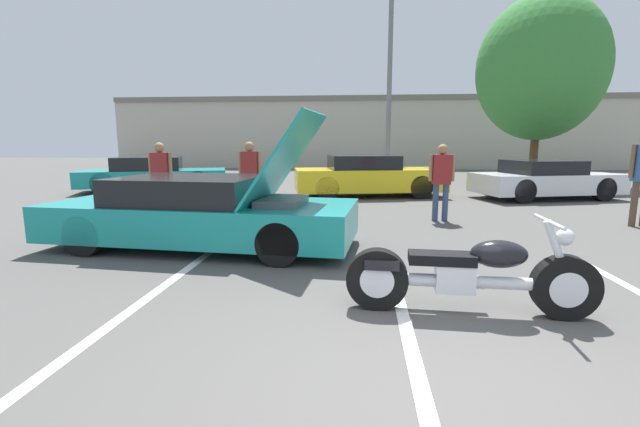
{
  "coord_description": "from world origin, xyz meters",
  "views": [
    {
      "loc": [
        -0.47,
        -2.56,
        1.63
      ],
      "look_at": [
        -0.93,
        2.37,
        0.8
      ],
      "focal_mm": 24.0,
      "sensor_mm": 36.0,
      "label": 1
    }
  ],
  "objects_px": {
    "spectator_by_show_car": "(442,176)",
    "motorcycle": "(468,275)",
    "parked_car_mid_row": "(368,177)",
    "light_pole": "(392,75)",
    "tree_background": "(541,68)",
    "parked_car_right_row": "(545,180)",
    "parked_car_left_row": "(153,175)",
    "spectator_midground": "(250,172)",
    "spectator_near_motorcycle": "(161,174)",
    "show_car_hood_open": "(204,212)"
  },
  "relations": [
    {
      "from": "tree_background",
      "to": "motorcycle",
      "type": "xyz_separation_m",
      "value": [
        -6.05,
        -14.39,
        -4.14
      ]
    },
    {
      "from": "show_car_hood_open",
      "to": "parked_car_left_row",
      "type": "xyz_separation_m",
      "value": [
        -4.43,
        7.28,
        0.01
      ]
    },
    {
      "from": "spectator_by_show_car",
      "to": "parked_car_right_row",
      "type": "bearing_deg",
      "value": 46.8
    },
    {
      "from": "motorcycle",
      "to": "spectator_by_show_car",
      "type": "relative_size",
      "value": 1.47
    },
    {
      "from": "tree_background",
      "to": "light_pole",
      "type": "bearing_deg",
      "value": -166.19
    },
    {
      "from": "motorcycle",
      "to": "show_car_hood_open",
      "type": "bearing_deg",
      "value": 148.9
    },
    {
      "from": "parked_car_left_row",
      "to": "spectator_midground",
      "type": "bearing_deg",
      "value": -62.0
    },
    {
      "from": "tree_background",
      "to": "motorcycle",
      "type": "height_order",
      "value": "tree_background"
    },
    {
      "from": "light_pole",
      "to": "show_car_hood_open",
      "type": "distance_m",
      "value": 11.73
    },
    {
      "from": "light_pole",
      "to": "spectator_by_show_car",
      "type": "relative_size",
      "value": 4.71
    },
    {
      "from": "spectator_midground",
      "to": "parked_car_mid_row",
      "type": "bearing_deg",
      "value": 52.2
    },
    {
      "from": "spectator_midground",
      "to": "light_pole",
      "type": "bearing_deg",
      "value": 64.09
    },
    {
      "from": "light_pole",
      "to": "parked_car_mid_row",
      "type": "xyz_separation_m",
      "value": [
        -0.91,
        -3.96,
        -3.52
      ]
    },
    {
      "from": "light_pole",
      "to": "tree_background",
      "type": "distance_m",
      "value": 6.14
    },
    {
      "from": "parked_car_right_row",
      "to": "spectator_midground",
      "type": "distance_m",
      "value": 8.53
    },
    {
      "from": "spectator_near_motorcycle",
      "to": "spectator_by_show_car",
      "type": "relative_size",
      "value": 1.02
    },
    {
      "from": "show_car_hood_open",
      "to": "motorcycle",
      "type": "bearing_deg",
      "value": -28.88
    },
    {
      "from": "tree_background",
      "to": "parked_car_left_row",
      "type": "distance_m",
      "value": 15.26
    },
    {
      "from": "parked_car_mid_row",
      "to": "spectator_by_show_car",
      "type": "height_order",
      "value": "spectator_by_show_car"
    },
    {
      "from": "show_car_hood_open",
      "to": "spectator_near_motorcycle",
      "type": "height_order",
      "value": "show_car_hood_open"
    },
    {
      "from": "parked_car_right_row",
      "to": "light_pole",
      "type": "bearing_deg",
      "value": 120.39
    },
    {
      "from": "spectator_near_motorcycle",
      "to": "spectator_midground",
      "type": "relative_size",
      "value": 0.99
    },
    {
      "from": "light_pole",
      "to": "show_car_hood_open",
      "type": "xyz_separation_m",
      "value": [
        -3.57,
        -10.59,
        -3.57
      ]
    },
    {
      "from": "tree_background",
      "to": "show_car_hood_open",
      "type": "height_order",
      "value": "tree_background"
    },
    {
      "from": "motorcycle",
      "to": "parked_car_mid_row",
      "type": "distance_m",
      "value": 9.0
    },
    {
      "from": "motorcycle",
      "to": "parked_car_right_row",
      "type": "xyz_separation_m",
      "value": [
        4.29,
        8.86,
        0.17
      ]
    },
    {
      "from": "parked_car_left_row",
      "to": "spectator_by_show_car",
      "type": "distance_m",
      "value": 9.72
    },
    {
      "from": "light_pole",
      "to": "parked_car_right_row",
      "type": "xyz_separation_m",
      "value": [
        4.19,
        -4.06,
        -3.57
      ]
    },
    {
      "from": "show_car_hood_open",
      "to": "parked_car_right_row",
      "type": "height_order",
      "value": "show_car_hood_open"
    },
    {
      "from": "spectator_midground",
      "to": "spectator_near_motorcycle",
      "type": "bearing_deg",
      "value": -160.77
    },
    {
      "from": "parked_car_left_row",
      "to": "spectator_midground",
      "type": "relative_size",
      "value": 2.99
    },
    {
      "from": "parked_car_right_row",
      "to": "parked_car_mid_row",
      "type": "xyz_separation_m",
      "value": [
        -5.09,
        0.1,
        0.05
      ]
    },
    {
      "from": "tree_background",
      "to": "parked_car_left_row",
      "type": "bearing_deg",
      "value": -161.12
    },
    {
      "from": "spectator_near_motorcycle",
      "to": "parked_car_right_row",
      "type": "bearing_deg",
      "value": 22.73
    },
    {
      "from": "light_pole",
      "to": "spectator_midground",
      "type": "height_order",
      "value": "light_pole"
    },
    {
      "from": "show_car_hood_open",
      "to": "parked_car_left_row",
      "type": "bearing_deg",
      "value": 126.46
    },
    {
      "from": "parked_car_mid_row",
      "to": "spectator_near_motorcycle",
      "type": "bearing_deg",
      "value": -149.1
    },
    {
      "from": "light_pole",
      "to": "parked_car_left_row",
      "type": "distance_m",
      "value": 9.35
    },
    {
      "from": "motorcycle",
      "to": "parked_car_left_row",
      "type": "distance_m",
      "value": 12.44
    },
    {
      "from": "spectator_by_show_car",
      "to": "show_car_hood_open",
      "type": "bearing_deg",
      "value": -147.28
    },
    {
      "from": "light_pole",
      "to": "spectator_by_show_car",
      "type": "xyz_separation_m",
      "value": [
        0.53,
        -7.96,
        -3.18
      ]
    },
    {
      "from": "spectator_by_show_car",
      "to": "parked_car_mid_row",
      "type": "bearing_deg",
      "value": 109.77
    },
    {
      "from": "tree_background",
      "to": "spectator_midground",
      "type": "distance_m",
      "value": 13.56
    },
    {
      "from": "parked_car_right_row",
      "to": "spectator_near_motorcycle",
      "type": "distance_m",
      "value": 10.43
    },
    {
      "from": "light_pole",
      "to": "show_car_hood_open",
      "type": "bearing_deg",
      "value": -108.61
    },
    {
      "from": "spectator_by_show_car",
      "to": "spectator_midground",
      "type": "xyz_separation_m",
      "value": [
        -4.15,
        0.5,
        0.03
      ]
    },
    {
      "from": "spectator_by_show_car",
      "to": "motorcycle",
      "type": "bearing_deg",
      "value": -97.29
    },
    {
      "from": "light_pole",
      "to": "tree_background",
      "type": "bearing_deg",
      "value": 13.81
    },
    {
      "from": "parked_car_right_row",
      "to": "spectator_midground",
      "type": "bearing_deg",
      "value": -171.97
    },
    {
      "from": "spectator_midground",
      "to": "tree_background",
      "type": "bearing_deg",
      "value": 42.98
    }
  ]
}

